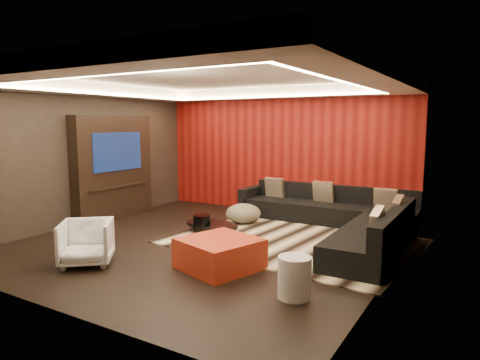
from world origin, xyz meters
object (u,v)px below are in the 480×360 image
Objects in this scene: coffee_table at (212,228)px; drum_stool at (202,225)px; white_side_table at (295,277)px; armchair at (86,243)px; sectional_sofa at (340,219)px; orange_ottoman at (220,254)px.

coffee_table is 0.25m from drum_stool.
white_side_table reaches higher than drum_stool.
drum_stool is 2.20m from armchair.
armchair is (-3.08, -0.44, 0.08)m from white_side_table.
coffee_table is at bearing -147.85° from sectional_sofa.
orange_ottoman is (1.18, -1.52, 0.10)m from coffee_table.
sectional_sofa reaches higher than orange_ottoman.
white_side_table is (2.50, -1.92, 0.14)m from coffee_table.
white_side_table is 1.38m from orange_ottoman.
coffee_table is at bearing 73.94° from drum_stool.
drum_stool is 0.52× the size of armchair.
white_side_table is 0.51× the size of orange_ottoman.
white_side_table is at bearing -81.84° from sectional_sofa.
coffee_table is 2.22× the size of white_side_table.
drum_stool is 0.10× the size of sectional_sofa.
sectional_sofa is at bearing 72.92° from orange_ottoman.
coffee_table is at bearing 127.73° from orange_ottoman.
armchair is (-0.52, -2.13, 0.12)m from drum_stool.
armchair is at bearing -103.73° from drum_stool.
coffee_table is at bearing 36.84° from armchair.
sectional_sofa is at bearing 98.16° from white_side_table.
drum_stool is 0.74× the size of white_side_table.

